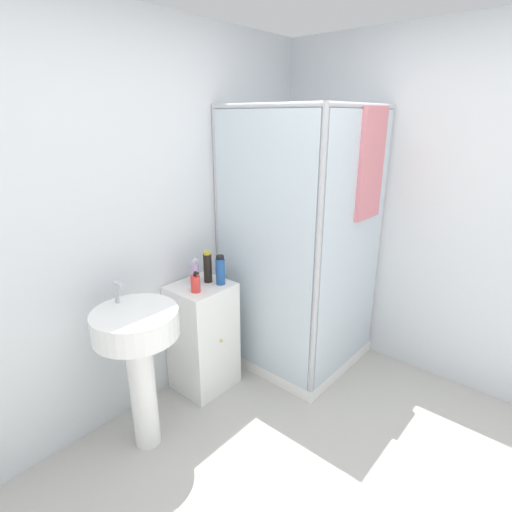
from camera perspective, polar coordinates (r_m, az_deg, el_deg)
name	(u,v)px	position (r m, az deg, el deg)	size (l,w,h in m)	color
wall_back	(121,230)	(2.57, -18.76, 3.54)	(6.40, 0.06, 2.50)	silver
wall_right	(497,223)	(3.04, 31.21, 4.09)	(0.06, 6.40, 2.50)	silver
shower_enclosure	(302,300)	(3.18, 6.63, -6.29)	(0.92, 0.95, 1.99)	white
vanity_cabinet	(203,336)	(2.96, -7.59, -11.33)	(0.40, 0.39, 0.81)	white
sink	(138,347)	(2.41, -16.49, -12.39)	(0.48, 0.48, 1.03)	white
soap_dispenser	(195,284)	(2.66, -8.64, -3.91)	(0.06, 0.06, 0.14)	red
shampoo_bottle_tall_black	(208,267)	(2.79, -6.92, -1.57)	(0.06, 0.06, 0.23)	black
shampoo_bottle_blue	(220,270)	(2.75, -5.11, -2.06)	(0.06, 0.06, 0.21)	#1E4C93
lotion_bottle_white	(195,274)	(2.77, -8.73, -2.49)	(0.06, 0.06, 0.19)	#B299C6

